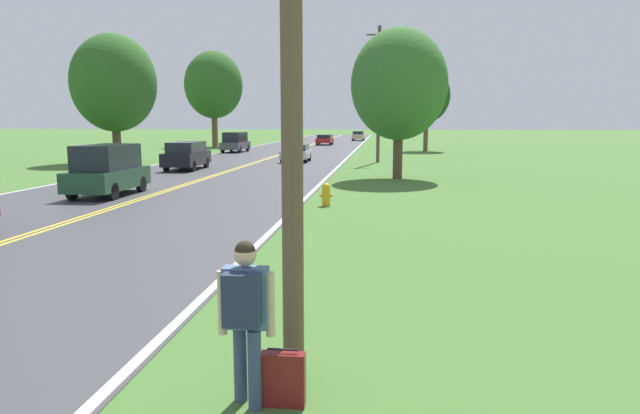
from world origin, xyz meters
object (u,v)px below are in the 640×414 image
tree_behind_sign (399,85)px  car_red_hatchback_distant (325,139)px  tree_mid_treeline (114,83)px  suitcase (283,379)px  fire_hydrant (326,194)px  tree_left_verge (214,85)px  car_dark_green_van_approaching (107,170)px  car_dark_grey_van_receding (235,142)px  hitchhiker_person (245,307)px  tree_right_cluster (427,96)px  car_silver_hatchback_mid_far (296,152)px  car_champagne_hatchback_horizon (359,135)px  car_black_suv_mid_near (187,155)px

tree_behind_sign → car_red_hatchback_distant: tree_behind_sign is taller
tree_mid_treeline → car_red_hatchback_distant: 34.19m
suitcase → fire_hydrant: size_ratio=0.78×
tree_left_verge → tree_mid_treeline: 25.83m
car_dark_green_van_approaching → car_dark_grey_van_receding: 31.81m
hitchhiker_person → tree_right_cluster: size_ratio=0.22×
car_silver_hatchback_mid_far → car_dark_grey_van_receding: 14.39m
tree_behind_sign → car_champagne_hatchback_horizon: (-4.63, 57.70, -3.94)m
hitchhiker_person → tree_left_verge: 62.08m
tree_left_verge → car_red_hatchback_distant: (12.13, 6.07, -6.27)m
car_silver_hatchback_mid_far → car_red_hatchback_distant: (-1.04, 29.83, 0.02)m
tree_left_verge → car_red_hatchback_distant: 14.94m
tree_right_cluster → car_dark_grey_van_receding: bearing=-166.1°
suitcase → car_dark_green_van_approaching: bearing=31.6°
fire_hydrant → tree_left_verge: bearing=111.3°
car_black_suv_mid_near → car_silver_hatchback_mid_far: (5.55, 7.30, -0.20)m
car_dark_green_van_approaching → car_dark_grey_van_receding: bearing=5.4°
fire_hydrant → tree_left_verge: size_ratio=0.07×
fire_hydrant → car_dark_grey_van_receding: size_ratio=0.18×
tree_behind_sign → tree_right_cluster: (3.33, 28.04, 0.66)m
hitchhiker_person → car_red_hatchback_distant: bearing=5.0°
suitcase → tree_mid_treeline: bearing=28.0°
hitchhiker_person → tree_right_cluster: (5.36, 51.91, 4.31)m
suitcase → car_champagne_hatchback_horizon: size_ratio=0.15×
tree_mid_treeline → tree_right_cluster: tree_mid_treeline is taller
tree_mid_treeline → car_dark_grey_van_receding: bearing=71.2°
car_dark_grey_van_receding → car_red_hatchback_distant: (6.66, 17.68, -0.27)m
tree_left_verge → car_champagne_hatchback_horizon: 28.04m
car_black_suv_mid_near → car_silver_hatchback_mid_far: 9.17m
tree_behind_sign → car_red_hatchback_distant: (-8.04, 41.26, -4.00)m
car_champagne_hatchback_horizon → suitcase: bearing=3.4°
fire_hydrant → tree_behind_sign: 11.04m
car_silver_hatchback_mid_far → car_champagne_hatchback_horizon: size_ratio=0.85×
fire_hydrant → tree_right_cluster: (5.99, 37.85, 4.97)m
hitchhiker_person → tree_mid_treeline: size_ratio=0.19×
suitcase → tree_right_cluster: 52.34m
fire_hydrant → car_dark_grey_van_receding: bearing=109.8°
tree_right_cluster → car_black_suv_mid_near: (-15.89, -23.91, -4.48)m
tree_mid_treeline → fire_hydrant: bearing=-48.7°
fire_hydrant → car_silver_hatchback_mid_far: car_silver_hatchback_mid_far is taller
tree_left_verge → car_dark_green_van_approaching: tree_left_verge is taller
car_dark_green_van_approaching → car_silver_hatchback_mid_far: bearing=-13.3°
car_dark_green_van_approaching → car_champagne_hatchback_horizon: car_dark_green_van_approaching is taller
tree_left_verge → car_black_suv_mid_near: (7.61, -31.07, -6.09)m
tree_right_cluster → fire_hydrant: bearing=-99.0°
car_dark_grey_van_receding → car_silver_hatchback_mid_far: bearing=-145.6°
car_red_hatchback_distant → car_champagne_hatchback_horizon: size_ratio=1.03×
car_dark_green_van_approaching → tree_right_cluster: bearing=-22.7°
hitchhiker_person → car_dark_grey_van_receding: 49.12m
car_dark_green_van_approaching → car_black_suv_mid_near: (-1.11, 12.19, -0.13)m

